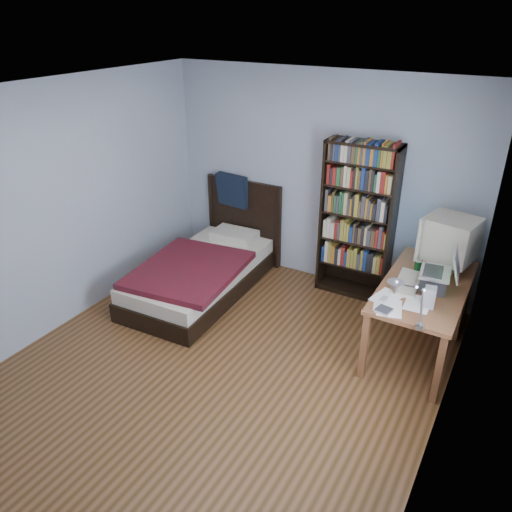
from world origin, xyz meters
name	(u,v)px	position (x,y,z in m)	size (l,w,h in m)	color
room	(222,249)	(0.03, 0.00, 1.25)	(4.20, 4.24, 2.50)	#4C3216
desk	(430,294)	(1.50, 1.60, 0.41)	(0.75, 1.48, 0.73)	brown
crt_monitor	(449,239)	(1.58, 1.66, 1.03)	(0.55, 0.51, 0.53)	#C0B59F
laptop	(436,278)	(1.60, 1.15, 0.85)	(0.38, 0.38, 0.42)	#2D2D30
desk_lamp	(400,292)	(1.51, 0.06, 1.23)	(0.24, 0.53, 0.62)	#99999E
keyboard	(408,283)	(1.36, 1.11, 0.75)	(0.20, 0.51, 0.04)	#BCB59C
speaker	(430,297)	(1.61, 0.81, 0.83)	(0.10, 0.10, 0.19)	#939396
soda_can	(418,267)	(1.37, 1.41, 0.79)	(0.07, 0.07, 0.12)	#073811
mouse	(428,271)	(1.47, 1.45, 0.75)	(0.07, 0.12, 0.04)	silver
phone_silver	(395,290)	(1.29, 0.94, 0.74)	(0.05, 0.10, 0.02)	silver
phone_grey	(384,299)	(1.25, 0.72, 0.74)	(0.05, 0.10, 0.02)	#939396
external_drive	(384,311)	(1.30, 0.54, 0.74)	(0.12, 0.12, 0.03)	#939396
bookshelf	(357,221)	(0.56, 1.94, 0.91)	(0.81, 0.30, 1.81)	black
bed	(204,269)	(-1.01, 1.13, 0.26)	(1.22, 2.12, 1.16)	black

